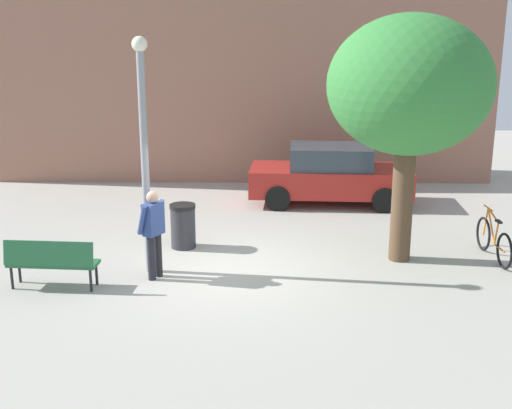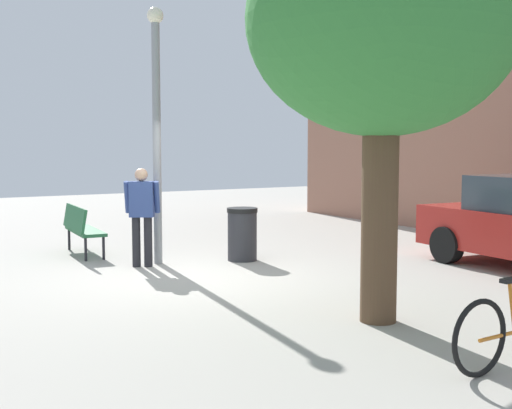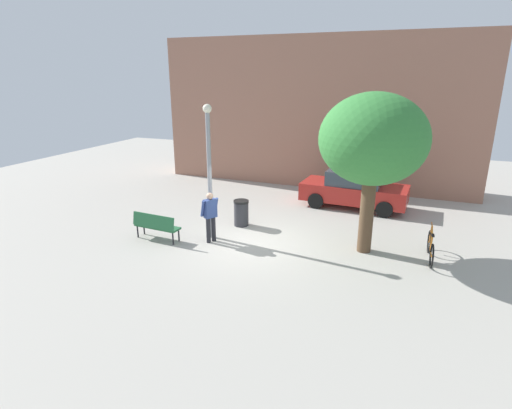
# 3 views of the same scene
# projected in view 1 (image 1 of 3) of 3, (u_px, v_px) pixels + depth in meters

# --- Properties ---
(ground_plane) EXTENTS (36.00, 36.00, 0.00)m
(ground_plane) POSITION_uv_depth(u_px,v_px,m) (226.00, 271.00, 12.47)
(ground_plane) COLOR #A8A399
(building_facade) EXTENTS (15.06, 2.00, 6.97)m
(building_facade) POSITION_uv_depth(u_px,v_px,m) (241.00, 63.00, 19.69)
(building_facade) COLOR #9E6B56
(building_facade) RESTS_ON ground_plane
(lamppost) EXTENTS (0.28, 0.28, 4.38)m
(lamppost) POSITION_uv_depth(u_px,v_px,m) (144.00, 141.00, 11.83)
(lamppost) COLOR gray
(lamppost) RESTS_ON ground_plane
(person_by_lamppost) EXTENTS (0.50, 0.63, 1.67)m
(person_by_lamppost) POSITION_uv_depth(u_px,v_px,m) (153.00, 228.00, 11.89)
(person_by_lamppost) COLOR #232328
(person_by_lamppost) RESTS_ON ground_plane
(park_bench) EXTENTS (1.63, 0.58, 0.92)m
(park_bench) POSITION_uv_depth(u_px,v_px,m) (51.00, 260.00, 11.50)
(park_bench) COLOR #236038
(park_bench) RESTS_ON ground_plane
(plaza_tree) EXTENTS (3.11, 3.11, 4.80)m
(plaza_tree) POSITION_uv_depth(u_px,v_px,m) (409.00, 87.00, 12.22)
(plaza_tree) COLOR brown
(plaza_tree) RESTS_ON ground_plane
(bicycle_orange) EXTENTS (0.13, 1.81, 0.97)m
(bicycle_orange) POSITION_uv_depth(u_px,v_px,m) (493.00, 241.00, 13.06)
(bicycle_orange) COLOR black
(bicycle_orange) RESTS_ON ground_plane
(parked_car_red) EXTENTS (4.29, 2.00, 1.55)m
(parked_car_red) POSITION_uv_depth(u_px,v_px,m) (330.00, 175.00, 17.13)
(parked_car_red) COLOR #AD231E
(parked_car_red) RESTS_ON ground_plane
(trash_bin) EXTENTS (0.55, 0.55, 0.94)m
(trash_bin) POSITION_uv_depth(u_px,v_px,m) (183.00, 226.00, 13.72)
(trash_bin) COLOR #2D2D33
(trash_bin) RESTS_ON ground_plane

